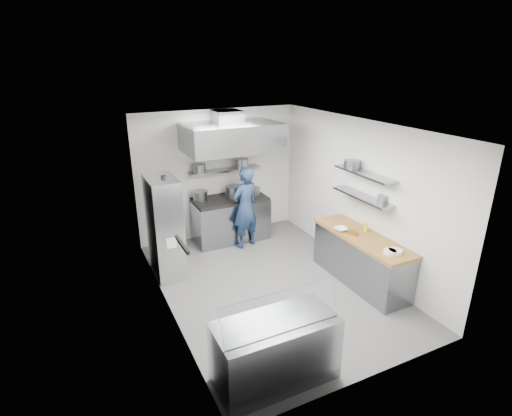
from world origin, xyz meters
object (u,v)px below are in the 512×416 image
chef (245,208)px  display_case (275,351)px  gas_range (230,220)px  wire_rack (165,227)px

chef → display_case: chef is taller
gas_range → wire_rack: bearing=-151.7°
chef → wire_rack: wire_rack is taller
wire_rack → gas_range: bearing=28.3°
gas_range → chef: bearing=-72.4°
wire_rack → display_case: (0.53, -3.22, -0.50)m
gas_range → display_case: size_ratio=1.07×
gas_range → display_case: 4.25m
gas_range → display_case: (-1.10, -4.10, -0.03)m
gas_range → chef: 0.64m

